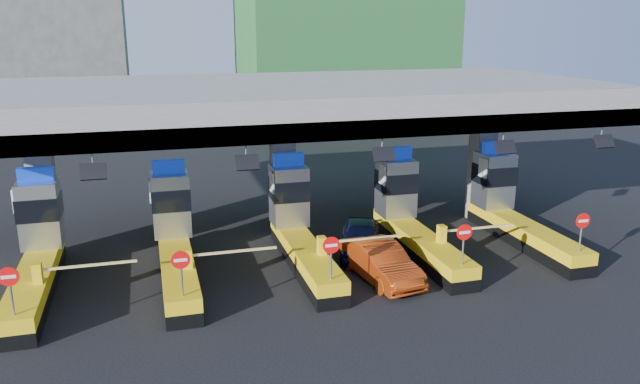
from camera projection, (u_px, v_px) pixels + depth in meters
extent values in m
plane|color=black|center=(299.00, 259.00, 25.97)|extent=(120.00, 120.00, 0.00)
cube|color=slate|center=(282.00, 101.00, 27.12)|extent=(28.00, 12.00, 1.50)
cube|color=#4C4C49|center=(316.00, 131.00, 21.93)|extent=(28.00, 0.60, 0.70)
cube|color=slate|center=(43.00, 194.00, 25.43)|extent=(1.00, 1.00, 5.50)
cube|color=slate|center=(283.00, 178.00, 28.04)|extent=(1.00, 1.00, 5.50)
cube|color=slate|center=(481.00, 165.00, 30.64)|extent=(1.00, 1.00, 5.50)
cylinder|color=slate|center=(93.00, 160.00, 20.13)|extent=(0.06, 0.06, 0.50)
cube|color=black|center=(93.00, 172.00, 20.04)|extent=(0.80, 0.38, 0.54)
cylinder|color=slate|center=(246.00, 151.00, 21.43)|extent=(0.06, 0.06, 0.50)
cube|color=black|center=(247.00, 162.00, 21.34)|extent=(0.80, 0.38, 0.54)
cylinder|color=slate|center=(382.00, 144.00, 22.74)|extent=(0.06, 0.06, 0.50)
cube|color=black|center=(384.00, 154.00, 22.64)|extent=(0.80, 0.38, 0.54)
cylinder|color=slate|center=(503.00, 137.00, 24.04)|extent=(0.06, 0.06, 0.50)
cube|color=black|center=(505.00, 147.00, 23.95)|extent=(0.80, 0.38, 0.54)
cylinder|color=slate|center=(602.00, 132.00, 25.21)|extent=(0.06, 0.06, 0.50)
cube|color=black|center=(604.00, 141.00, 25.12)|extent=(0.80, 0.38, 0.54)
cube|color=black|center=(36.00, 290.00, 22.37)|extent=(1.20, 8.00, 0.50)
cube|color=#E5B70C|center=(34.00, 277.00, 22.24)|extent=(1.20, 8.00, 0.50)
cube|color=#9EA3A8|center=(40.00, 213.00, 24.44)|extent=(1.50, 1.50, 2.60)
cube|color=black|center=(39.00, 206.00, 24.34)|extent=(1.56, 1.56, 0.90)
cube|color=#0C2DBF|center=(36.00, 174.00, 24.02)|extent=(1.30, 0.35, 0.55)
cube|color=white|center=(14.00, 200.00, 23.77)|extent=(0.06, 0.70, 0.90)
cylinder|color=slate|center=(11.00, 295.00, 18.66)|extent=(0.07, 0.07, 1.30)
cylinder|color=red|center=(9.00, 277.00, 18.48)|extent=(0.60, 0.04, 0.60)
cube|color=white|center=(8.00, 277.00, 18.45)|extent=(0.42, 0.02, 0.10)
cube|color=#E5B70C|center=(37.00, 273.00, 21.06)|extent=(0.30, 0.35, 0.70)
cube|color=white|center=(89.00, 265.00, 21.47)|extent=(3.20, 0.08, 0.08)
cube|color=black|center=(178.00, 275.00, 23.68)|extent=(1.20, 8.00, 0.50)
cube|color=#E5B70C|center=(177.00, 263.00, 23.55)|extent=(1.20, 8.00, 0.50)
cube|color=#9EA3A8|center=(171.00, 204.00, 25.74)|extent=(1.50, 1.50, 2.60)
cube|color=black|center=(170.00, 197.00, 25.64)|extent=(1.56, 1.56, 0.90)
cube|color=#0C2DBF|center=(168.00, 166.00, 25.32)|extent=(1.30, 0.35, 0.55)
cube|color=white|center=(150.00, 191.00, 25.07)|extent=(0.06, 0.70, 0.90)
cylinder|color=slate|center=(182.00, 277.00, 19.96)|extent=(0.07, 0.07, 1.30)
cylinder|color=red|center=(181.00, 260.00, 19.78)|extent=(0.60, 0.04, 0.60)
cube|color=white|center=(181.00, 260.00, 19.76)|extent=(0.42, 0.02, 0.10)
cube|color=#E5B70C|center=(188.00, 258.00, 22.36)|extent=(0.30, 0.35, 0.70)
cube|color=white|center=(234.00, 251.00, 22.77)|extent=(3.20, 0.08, 0.08)
cube|color=black|center=(305.00, 262.00, 24.98)|extent=(1.20, 8.00, 0.50)
cube|color=#E5B70C|center=(305.00, 250.00, 24.85)|extent=(1.20, 8.00, 0.50)
cube|color=#9EA3A8|center=(289.00, 195.00, 27.04)|extent=(1.50, 1.50, 2.60)
cube|color=black|center=(289.00, 188.00, 26.94)|extent=(1.56, 1.56, 0.90)
cube|color=#0C2DBF|center=(288.00, 159.00, 26.63)|extent=(1.30, 0.35, 0.55)
cube|color=white|center=(272.00, 182.00, 26.37)|extent=(0.06, 0.70, 0.90)
cylinder|color=slate|center=(331.00, 262.00, 21.27)|extent=(0.07, 0.07, 1.30)
cylinder|color=red|center=(331.00, 245.00, 21.08)|extent=(0.60, 0.04, 0.60)
cube|color=white|center=(332.00, 245.00, 21.06)|extent=(0.42, 0.02, 0.10)
cube|color=#E5B70C|center=(322.00, 245.00, 23.67)|extent=(0.30, 0.35, 0.70)
cube|color=white|center=(363.00, 239.00, 24.07)|extent=(3.20, 0.08, 0.08)
cube|color=black|center=(420.00, 250.00, 26.28)|extent=(1.20, 8.00, 0.50)
cube|color=#E5B70C|center=(420.00, 239.00, 26.15)|extent=(1.20, 8.00, 0.50)
cube|color=#9EA3A8|center=(396.00, 187.00, 28.34)|extent=(1.50, 1.50, 2.60)
cube|color=black|center=(396.00, 181.00, 28.25)|extent=(1.56, 1.56, 0.90)
cube|color=#0C2DBF|center=(397.00, 153.00, 27.93)|extent=(1.30, 0.35, 0.55)
cube|color=white|center=(382.00, 175.00, 27.67)|extent=(0.06, 0.70, 0.90)
cylinder|color=slate|center=(463.00, 248.00, 22.57)|extent=(0.07, 0.07, 1.30)
cylinder|color=red|center=(464.00, 232.00, 22.38)|extent=(0.60, 0.04, 0.60)
cube|color=white|center=(465.00, 233.00, 22.36)|extent=(0.42, 0.02, 0.10)
cube|color=#E5B70C|center=(442.00, 234.00, 24.97)|extent=(0.30, 0.35, 0.70)
cube|color=white|center=(479.00, 228.00, 25.37)|extent=(3.20, 0.08, 0.08)
cube|color=black|center=(524.00, 239.00, 27.59)|extent=(1.20, 8.00, 0.50)
cube|color=#E5B70C|center=(525.00, 229.00, 27.45)|extent=(1.20, 8.00, 0.50)
cube|color=#9EA3A8|center=(494.00, 180.00, 29.65)|extent=(1.50, 1.50, 2.60)
cube|color=black|center=(494.00, 174.00, 29.55)|extent=(1.56, 1.56, 0.90)
cube|color=#0C2DBF|center=(496.00, 147.00, 29.23)|extent=(1.30, 0.35, 0.55)
cube|color=white|center=(483.00, 168.00, 28.98)|extent=(0.06, 0.70, 0.90)
cylinder|color=slate|center=(581.00, 235.00, 23.87)|extent=(0.07, 0.07, 1.30)
cylinder|color=red|center=(583.00, 221.00, 23.69)|extent=(0.60, 0.04, 0.60)
cube|color=white|center=(583.00, 221.00, 23.66)|extent=(0.42, 0.02, 0.10)
cube|color=#E5B70C|center=(550.00, 223.00, 26.27)|extent=(0.30, 0.35, 0.70)
cube|color=white|center=(583.00, 218.00, 26.68)|extent=(3.20, 0.08, 0.08)
cube|color=#4C4C49|center=(40.00, 29.00, 53.40)|extent=(14.00, 10.00, 18.00)
imported|color=black|center=(361.00, 238.00, 26.35)|extent=(3.01, 4.49, 1.42)
imported|color=#97300B|center=(380.00, 262.00, 23.75)|extent=(2.17, 4.55, 1.44)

